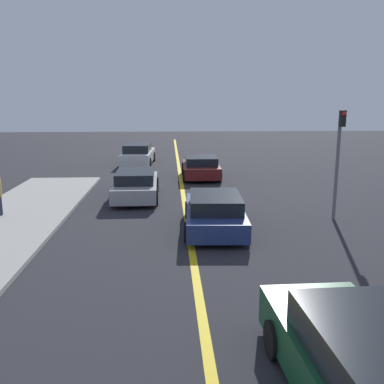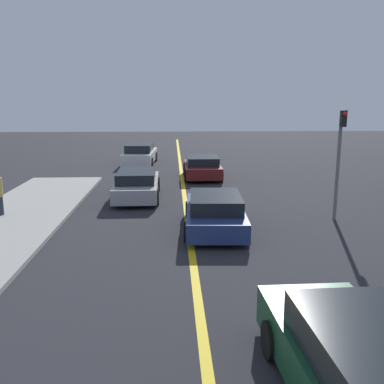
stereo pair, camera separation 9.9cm
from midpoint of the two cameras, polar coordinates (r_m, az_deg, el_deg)
road_center_line at (r=16.74m, az=-1.07°, el=-2.25°), size 0.20×60.00×0.01m
car_near_right_lane at (r=6.44m, az=22.16°, el=-21.78°), size 1.98×4.78×1.39m
car_ahead_center at (r=14.00m, az=2.84°, el=-2.69°), size 2.11×4.36×1.19m
car_far_distant at (r=18.63m, az=-7.64°, el=1.02°), size 1.97×4.57×1.22m
car_parked_left_lot at (r=23.25m, az=1.05°, el=3.32°), size 2.00×3.84×1.20m
car_oncoming_far at (r=28.54m, az=-7.30°, el=5.00°), size 2.16×4.69×1.36m
traffic_light at (r=15.60m, az=18.78°, el=4.90°), size 0.18×0.40×3.84m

